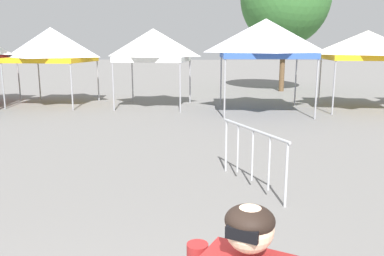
{
  "coord_description": "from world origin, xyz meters",
  "views": [
    {
      "loc": [
        1.07,
        -1.42,
        2.5
      ],
      "look_at": [
        0.6,
        4.3,
        1.3
      ],
      "focal_mm": 37.13,
      "sensor_mm": 36.0,
      "label": 1
    }
  ],
  "objects_px": {
    "canopy_tent_far_left": "(153,45)",
    "canopy_tent_right_of_center": "(367,45)",
    "canopy_tent_far_right": "(51,45)",
    "canopy_tent_behind_right": "(265,38)",
    "crowd_barrier_mid_lot": "(253,146)"
  },
  "relations": [
    {
      "from": "canopy_tent_far_right",
      "to": "canopy_tent_far_left",
      "type": "xyz_separation_m",
      "value": [
        4.39,
        -0.26,
        -0.02
      ]
    },
    {
      "from": "canopy_tent_far_left",
      "to": "canopy_tent_right_of_center",
      "type": "height_order",
      "value": "canopy_tent_far_left"
    },
    {
      "from": "canopy_tent_far_right",
      "to": "canopy_tent_far_left",
      "type": "distance_m",
      "value": 4.39
    },
    {
      "from": "canopy_tent_behind_right",
      "to": "crowd_barrier_mid_lot",
      "type": "distance_m",
      "value": 8.73
    },
    {
      "from": "canopy_tent_behind_right",
      "to": "canopy_tent_right_of_center",
      "type": "bearing_deg",
      "value": 12.08
    },
    {
      "from": "canopy_tent_behind_right",
      "to": "canopy_tent_far_right",
      "type": "bearing_deg",
      "value": 172.53
    },
    {
      "from": "canopy_tent_far_right",
      "to": "canopy_tent_behind_right",
      "type": "height_order",
      "value": "canopy_tent_behind_right"
    },
    {
      "from": "canopy_tent_far_right",
      "to": "crowd_barrier_mid_lot",
      "type": "height_order",
      "value": "canopy_tent_far_right"
    },
    {
      "from": "crowd_barrier_mid_lot",
      "to": "canopy_tent_far_right",
      "type": "bearing_deg",
      "value": 129.1
    },
    {
      "from": "canopy_tent_far_right",
      "to": "canopy_tent_behind_right",
      "type": "xyz_separation_m",
      "value": [
        8.77,
        -1.15,
        0.23
      ]
    },
    {
      "from": "canopy_tent_far_right",
      "to": "canopy_tent_right_of_center",
      "type": "xyz_separation_m",
      "value": [
        12.75,
        -0.3,
        -0.02
      ]
    },
    {
      "from": "canopy_tent_behind_right",
      "to": "canopy_tent_right_of_center",
      "type": "height_order",
      "value": "canopy_tent_behind_right"
    },
    {
      "from": "canopy_tent_far_left",
      "to": "canopy_tent_right_of_center",
      "type": "xyz_separation_m",
      "value": [
        8.36,
        -0.03,
        -0.0
      ]
    },
    {
      "from": "canopy_tent_right_of_center",
      "to": "crowd_barrier_mid_lot",
      "type": "relative_size",
      "value": 1.67
    },
    {
      "from": "canopy_tent_far_left",
      "to": "canopy_tent_right_of_center",
      "type": "bearing_deg",
      "value": -0.23
    }
  ]
}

